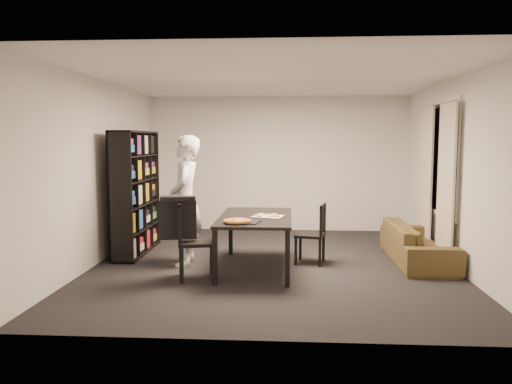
# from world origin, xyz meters

# --- Properties ---
(room) EXTENTS (5.01, 5.51, 2.61)m
(room) POSITION_xyz_m (0.00, 0.00, 1.30)
(room) COLOR black
(room) RESTS_ON ground
(window_pane) EXTENTS (0.02, 1.40, 1.60)m
(window_pane) POSITION_xyz_m (2.48, 0.60, 1.50)
(window_pane) COLOR black
(window_pane) RESTS_ON room
(window_frame) EXTENTS (0.03, 1.52, 1.72)m
(window_frame) POSITION_xyz_m (2.48, 0.60, 1.50)
(window_frame) COLOR white
(window_frame) RESTS_ON room
(curtain_left) EXTENTS (0.03, 0.70, 2.25)m
(curtain_left) POSITION_xyz_m (2.40, 0.08, 1.15)
(curtain_left) COLOR beige
(curtain_left) RESTS_ON room
(curtain_right) EXTENTS (0.03, 0.70, 2.25)m
(curtain_right) POSITION_xyz_m (2.40, 1.12, 1.15)
(curtain_right) COLOR beige
(curtain_right) RESTS_ON room
(bookshelf) EXTENTS (0.35, 1.50, 1.90)m
(bookshelf) POSITION_xyz_m (-2.16, 0.60, 0.95)
(bookshelf) COLOR black
(bookshelf) RESTS_ON room
(dining_table) EXTENTS (0.97, 1.75, 0.73)m
(dining_table) POSITION_xyz_m (-0.23, -0.27, 0.66)
(dining_table) COLOR black
(dining_table) RESTS_ON room
(chair_left) EXTENTS (0.54, 0.54, 0.98)m
(chair_left) POSITION_xyz_m (-1.03, -0.83, 0.56)
(chair_left) COLOR black
(chair_left) RESTS_ON room
(chair_right) EXTENTS (0.47, 0.47, 0.86)m
(chair_right) POSITION_xyz_m (0.61, 0.08, 0.49)
(chair_right) COLOR black
(chair_right) RESTS_ON room
(draped_jacket) EXTENTS (0.47, 0.27, 0.54)m
(draped_jacket) POSITION_xyz_m (-1.17, -0.86, 0.81)
(draped_jacket) COLOR black
(draped_jacket) RESTS_ON chair_left
(person) EXTENTS (0.49, 0.70, 1.83)m
(person) POSITION_xyz_m (-1.23, -0.09, 0.91)
(person) COLOR silver
(person) RESTS_ON room
(baking_tray) EXTENTS (0.45, 0.38, 0.01)m
(baking_tray) POSITION_xyz_m (-0.35, -0.77, 0.74)
(baking_tray) COLOR black
(baking_tray) RESTS_ON dining_table
(pepperoni_pizza) EXTENTS (0.35, 0.35, 0.03)m
(pepperoni_pizza) POSITION_xyz_m (-0.42, -0.85, 0.76)
(pepperoni_pizza) COLOR olive
(pepperoni_pizza) RESTS_ON dining_table
(kitchen_towel) EXTENTS (0.46, 0.39, 0.01)m
(kitchen_towel) POSITION_xyz_m (-0.06, -0.30, 0.73)
(kitchen_towel) COLOR white
(kitchen_towel) RESTS_ON dining_table
(pizza_slices) EXTENTS (0.44, 0.39, 0.01)m
(pizza_slices) POSITION_xyz_m (-0.08, -0.26, 0.74)
(pizza_slices) COLOR gold
(pizza_slices) RESTS_ON dining_table
(sofa) EXTENTS (0.74, 1.89, 0.55)m
(sofa) POSITION_xyz_m (2.09, 0.27, 0.28)
(sofa) COLOR #403019
(sofa) RESTS_ON room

